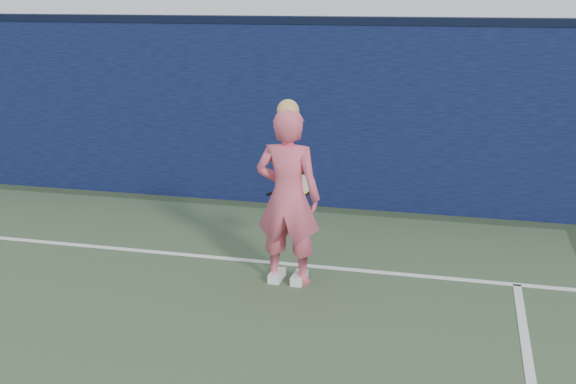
# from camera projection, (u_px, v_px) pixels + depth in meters

# --- Properties ---
(backstop_wall) EXTENTS (24.00, 0.40, 2.50)m
(backstop_wall) POSITION_uv_depth(u_px,v_px,m) (172.00, 110.00, 10.54)
(backstop_wall) COLOR black
(backstop_wall) RESTS_ON ground
(wall_cap) EXTENTS (24.00, 0.42, 0.10)m
(wall_cap) POSITION_uv_depth(u_px,v_px,m) (168.00, 19.00, 10.19)
(wall_cap) COLOR black
(wall_cap) RESTS_ON backstop_wall
(player) EXTENTS (0.68, 0.46, 1.91)m
(player) POSITION_uv_depth(u_px,v_px,m) (288.00, 197.00, 7.28)
(player) COLOR #E45870
(player) RESTS_ON ground
(racket) EXTENTS (0.50, 0.23, 0.28)m
(racket) POSITION_uv_depth(u_px,v_px,m) (299.00, 186.00, 7.74)
(racket) COLOR black
(racket) RESTS_ON ground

